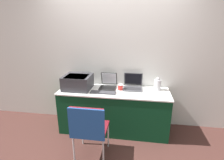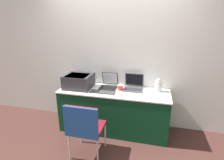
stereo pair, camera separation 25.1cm
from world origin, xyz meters
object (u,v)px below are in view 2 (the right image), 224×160
Objects in this scene: printer at (79,81)px; laptop_right at (133,86)px; coffee_cup at (120,87)px; metal_pitcher at (158,86)px; chair at (84,125)px; external_keyboard at (102,92)px; laptop_left at (109,84)px.

printer is 0.97m from laptop_right.
laptop_right is 3.38× the size of coffee_cup.
metal_pitcher is (0.42, -0.01, 0.04)m from laptop_right.
printer is 2.04× the size of metal_pitcher.
coffee_cup is 0.11× the size of chair.
printer is at bearing 117.47° from chair.
external_keyboard is at bearing -15.59° from printer.
external_keyboard is at bearing 84.61° from chair.
printer is at bearing -175.52° from coffee_cup.
laptop_left is 1.44× the size of metal_pitcher.
laptop_left is 0.86m from metal_pitcher.
metal_pitcher is at bearing -2.00° from laptop_right.
printer is 1.11× the size of external_keyboard.
laptop_left is at bearing -176.90° from laptop_right.
coffee_cup is 0.64m from metal_pitcher.
coffee_cup is at bearing 35.65° from external_keyboard.
printer reaches higher than chair.
chair is at bearing -96.17° from laptop_left.
printer is 0.75m from coffee_cup.
external_keyboard is 0.94m from metal_pitcher.
metal_pitcher is (1.37, 0.15, -0.03)m from printer.
coffee_cup is at bearing -153.12° from laptop_right.
coffee_cup and chair have the same top height.
laptop_left is 0.28m from external_keyboard.
laptop_right reaches higher than laptop_left.
laptop_right is 1.44× the size of metal_pitcher.
metal_pitcher reaches higher than chair.
external_keyboard is 1.83× the size of metal_pitcher.
laptop_left is 0.98m from chair.
laptop_right reaches higher than printer.
laptop_left is 0.79× the size of external_keyboard.
external_keyboard is 0.33m from coffee_cup.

